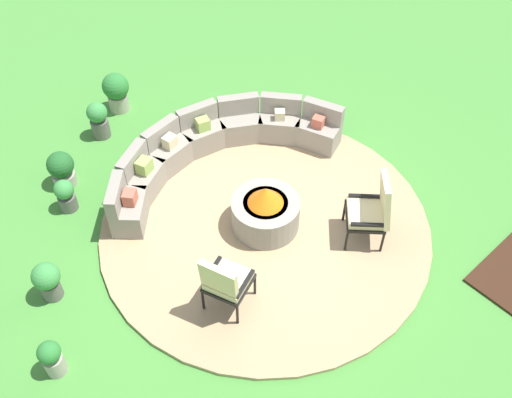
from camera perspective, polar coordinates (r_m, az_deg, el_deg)
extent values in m
plane|color=#478C38|center=(8.74, 0.89, -2.71)|extent=(24.00, 24.00, 0.00)
cylinder|color=tan|center=(8.72, 0.89, -2.58)|extent=(4.83, 4.83, 0.06)
cylinder|color=gray|center=(8.51, 0.91, -1.41)|extent=(0.99, 0.99, 0.48)
cylinder|color=black|center=(8.36, 0.93, -0.46)|extent=(0.64, 0.64, 0.06)
cone|color=orange|center=(8.23, 0.94, 0.33)|extent=(0.51, 0.51, 0.28)
cube|color=gray|center=(9.83, 5.99, 6.21)|extent=(0.66, 0.79, 0.43)
cube|color=gray|center=(9.70, 6.50, 8.37)|extent=(0.39, 0.69, 0.32)
cube|color=gray|center=(9.93, 2.29, 6.98)|extent=(0.78, 0.80, 0.43)
cube|color=gray|center=(9.81, 2.44, 9.18)|extent=(0.56, 0.62, 0.32)
cube|color=gray|center=(9.91, -1.53, 6.89)|extent=(0.81, 0.73, 0.43)
cube|color=gray|center=(9.79, -1.73, 9.09)|extent=(0.66, 0.48, 0.32)
cube|color=gray|center=(9.77, -5.16, 5.96)|extent=(0.75, 0.58, 0.43)
cube|color=gray|center=(9.63, -5.71, 8.11)|extent=(0.69, 0.29, 0.32)
cube|color=gray|center=(9.51, -8.32, 4.23)|extent=(0.73, 0.54, 0.43)
cube|color=gray|center=(9.35, -9.19, 6.27)|extent=(0.69, 0.25, 0.32)
cube|color=gray|center=(9.17, -10.72, 1.78)|extent=(0.80, 0.70, 0.43)
cube|color=gray|center=(8.97, -11.86, 3.67)|extent=(0.67, 0.45, 0.32)
cube|color=gray|center=(8.76, -12.07, -1.23)|extent=(0.79, 0.80, 0.43)
cube|color=gray|center=(8.53, -13.40, 0.45)|extent=(0.58, 0.59, 0.32)
cube|color=#93B756|center=(8.92, -10.73, 3.15)|extent=(0.27, 0.25, 0.22)
cube|color=#BC5B47|center=(9.60, 6.02, 7.40)|extent=(0.20, 0.22, 0.18)
cube|color=beige|center=(9.71, 2.31, 8.12)|extent=(0.22, 0.22, 0.17)
cube|color=beige|center=(9.28, -8.31, 5.50)|extent=(0.23, 0.21, 0.20)
cube|color=#BC5B47|center=(8.52, -12.07, 0.15)|extent=(0.26, 0.26, 0.20)
cube|color=#93B756|center=(9.53, -5.15, 7.21)|extent=(0.24, 0.22, 0.20)
cylinder|color=black|center=(7.95, -3.34, -6.98)|extent=(0.04, 0.04, 0.38)
cylinder|color=black|center=(7.82, -0.11, -8.30)|extent=(0.04, 0.04, 0.38)
cylinder|color=black|center=(7.72, -5.13, -9.67)|extent=(0.04, 0.04, 0.38)
cylinder|color=black|center=(7.58, -1.81, -11.09)|extent=(0.04, 0.04, 0.38)
cube|color=black|center=(7.58, -2.65, -8.08)|extent=(0.69, 0.69, 0.05)
cube|color=beige|center=(7.52, -2.67, -7.78)|extent=(0.64, 0.64, 0.09)
cube|color=beige|center=(7.19, -3.61, -7.87)|extent=(0.33, 0.55, 0.67)
cube|color=black|center=(7.54, -4.28, -6.84)|extent=(0.44, 0.21, 0.04)
cube|color=black|center=(7.40, -1.06, -8.16)|extent=(0.44, 0.21, 0.04)
cylinder|color=black|center=(8.35, 8.70, -4.02)|extent=(0.04, 0.04, 0.38)
cylinder|color=black|center=(8.71, 8.50, -1.18)|extent=(0.04, 0.04, 0.38)
cylinder|color=black|center=(8.42, 12.07, -4.11)|extent=(0.04, 0.04, 0.38)
cylinder|color=black|center=(8.78, 11.73, -1.28)|extent=(0.04, 0.04, 0.38)
cube|color=black|center=(8.40, 10.45, -1.67)|extent=(0.80, 0.79, 0.05)
cube|color=beige|center=(8.34, 10.51, -1.36)|extent=(0.73, 0.73, 0.09)
cube|color=beige|center=(8.17, 12.36, -0.08)|extent=(0.44, 0.54, 0.73)
cube|color=black|center=(8.12, 10.71, -2.46)|extent=(0.36, 0.36, 0.04)
cube|color=black|center=(8.47, 10.43, 0.27)|extent=(0.36, 0.36, 0.04)
cylinder|color=#605B56|center=(10.41, -14.75, 6.65)|extent=(0.30, 0.30, 0.33)
sphere|color=#3D8E42|center=(10.20, -15.10, 8.05)|extent=(0.34, 0.34, 0.34)
sphere|color=#E55638|center=(10.17, -14.97, 8.50)|extent=(0.14, 0.14, 0.14)
cylinder|color=#A89E8E|center=(9.74, -17.95, 1.89)|extent=(0.36, 0.36, 0.21)
sphere|color=#236028|center=(9.54, -18.36, 3.16)|extent=(0.41, 0.41, 0.41)
sphere|color=yellow|center=(9.50, -18.21, 3.70)|extent=(0.16, 0.16, 0.16)
cylinder|color=#A89E8E|center=(7.74, -18.81, -14.83)|extent=(0.25, 0.25, 0.30)
sphere|color=#2D7A33|center=(7.50, -19.35, -13.78)|extent=(0.28, 0.28, 0.28)
sphere|color=#DB337A|center=(7.45, -19.22, -13.39)|extent=(0.11, 0.11, 0.11)
cylinder|color=#A89E8E|center=(10.90, -13.09, 9.08)|extent=(0.35, 0.35, 0.31)
sphere|color=#2D7A33|center=(10.70, -13.40, 10.53)|extent=(0.46, 0.46, 0.46)
cylinder|color=#605B56|center=(8.36, -19.12, -8.19)|extent=(0.27, 0.27, 0.28)
sphere|color=#3D8E42|center=(8.14, -19.62, -7.02)|extent=(0.37, 0.37, 0.37)
sphere|color=yellow|center=(8.09, -19.49, -6.59)|extent=(0.12, 0.12, 0.12)
cylinder|color=#605B56|center=(9.34, -17.66, -0.29)|extent=(0.27, 0.27, 0.26)
sphere|color=#3D8E42|center=(9.14, -18.05, 0.88)|extent=(0.30, 0.30, 0.30)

